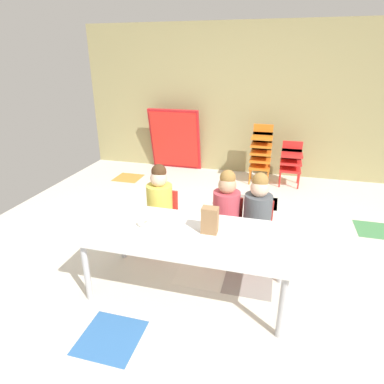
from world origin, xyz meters
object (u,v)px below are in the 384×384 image
object	(u,v)px
seated_child_middle_seat	(226,207)
seated_child_near_camera	(160,199)
donut_powdered_on_plate	(144,223)
kid_chair_orange_stack	(261,151)
paper_plate_near_edge	(144,225)
seated_child_far_right	(258,210)
kid_chair_red_stack	(291,161)
paper_plate_center_table	(189,243)
folded_activity_table	(175,140)
craft_table	(188,237)
paper_bag_brown	(210,220)

from	to	relation	value
seated_child_middle_seat	seated_child_near_camera	bearing A→B (deg)	180.00
donut_powdered_on_plate	kid_chair_orange_stack	bearing A→B (deg)	74.69
seated_child_near_camera	paper_plate_near_edge	bearing A→B (deg)	-82.85
seated_child_far_right	kid_chair_red_stack	bearing A→B (deg)	81.32
paper_plate_center_table	donut_powdered_on_plate	world-z (taller)	donut_powdered_on_plate
kid_chair_orange_stack	paper_plate_near_edge	size ratio (longest dim) A/B	5.11
seated_child_near_camera	kid_chair_red_stack	bearing A→B (deg)	59.74
seated_child_middle_seat	paper_plate_near_edge	world-z (taller)	seated_child_middle_seat
folded_activity_table	paper_plate_near_edge	size ratio (longest dim) A/B	6.04
kid_chair_red_stack	paper_plate_near_edge	xyz separation A→B (m)	(-1.25, -2.87, 0.18)
seated_child_middle_seat	kid_chair_orange_stack	xyz separation A→B (m)	(0.18, 2.28, -0.04)
kid_chair_red_stack	paper_plate_center_table	xyz separation A→B (m)	(-0.81, -3.05, 0.18)
paper_plate_near_edge	paper_plate_center_table	bearing A→B (deg)	-22.27
paper_plate_center_table	seated_child_near_camera	bearing A→B (deg)	123.83
craft_table	folded_activity_table	size ratio (longest dim) A/B	1.57
kid_chair_orange_stack	paper_bag_brown	xyz separation A→B (m)	(-0.22, -2.84, 0.17)
seated_child_near_camera	seated_child_middle_seat	size ratio (longest dim) A/B	1.00
seated_child_near_camera	kid_chair_orange_stack	distance (m)	2.44
seated_child_middle_seat	paper_plate_near_edge	distance (m)	0.85
seated_child_far_right	kid_chair_orange_stack	bearing A→B (deg)	93.05
craft_table	paper_bag_brown	distance (m)	0.23
paper_plate_center_table	kid_chair_red_stack	bearing A→B (deg)	75.13
craft_table	donut_powdered_on_plate	bearing A→B (deg)	177.40
craft_table	seated_child_middle_seat	bearing A→B (deg)	70.72
craft_table	kid_chair_orange_stack	xyz separation A→B (m)	(0.39, 2.89, -0.01)
paper_plate_near_edge	craft_table	bearing A→B (deg)	-2.60
seated_child_far_right	paper_plate_center_table	size ratio (longest dim) A/B	5.10
folded_activity_table	paper_bag_brown	xyz separation A→B (m)	(1.30, -3.12, 0.15)
paper_bag_brown	donut_powdered_on_plate	size ratio (longest dim) A/B	1.93
kid_chair_orange_stack	kid_chair_red_stack	world-z (taller)	kid_chair_orange_stack
paper_bag_brown	donut_powdered_on_plate	bearing A→B (deg)	-177.15
kid_chair_orange_stack	paper_bag_brown	world-z (taller)	kid_chair_orange_stack
craft_table	seated_child_near_camera	bearing A→B (deg)	127.59
kid_chair_red_stack	donut_powdered_on_plate	xyz separation A→B (m)	(-1.25, -2.87, 0.20)
folded_activity_table	paper_bag_brown	bearing A→B (deg)	-67.38
craft_table	paper_plate_center_table	xyz separation A→B (m)	(0.05, -0.16, 0.05)
kid_chair_orange_stack	paper_plate_near_edge	bearing A→B (deg)	-105.31
paper_plate_near_edge	seated_child_far_right	bearing A→B (deg)	33.12
kid_chair_red_stack	donut_powdered_on_plate	world-z (taller)	kid_chair_red_stack
seated_child_far_right	paper_plate_center_table	world-z (taller)	seated_child_far_right
kid_chair_red_stack	folded_activity_table	world-z (taller)	folded_activity_table
kid_chair_red_stack	donut_powdered_on_plate	distance (m)	3.14
paper_plate_center_table	seated_child_middle_seat	bearing A→B (deg)	78.03
craft_table	seated_child_far_right	size ratio (longest dim) A/B	1.86
craft_table	seated_child_middle_seat	distance (m)	0.65
seated_child_far_right	donut_powdered_on_plate	bearing A→B (deg)	-146.88
paper_plate_near_edge	donut_powdered_on_plate	bearing A→B (deg)	0.00
craft_table	paper_bag_brown	xyz separation A→B (m)	(0.17, 0.05, 0.16)
kid_chair_orange_stack	folded_activity_table	size ratio (longest dim) A/B	0.85
seated_child_near_camera	folded_activity_table	bearing A→B (deg)	104.53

